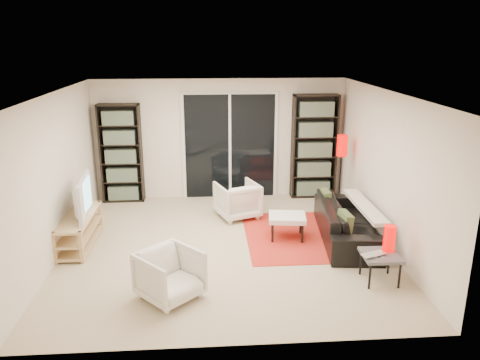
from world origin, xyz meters
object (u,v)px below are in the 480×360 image
Objects in this scene: armchair_back at (237,200)px; tv_stand at (79,230)px; bookshelf_left at (121,154)px; bookshelf_right at (314,147)px; armchair_front at (170,275)px; floor_lamp at (342,153)px; sofa at (347,221)px; side_table at (381,257)px; ottoman at (287,218)px.

tv_stand is at bearing 2.54° from armchair_back.
bookshelf_right is (3.85, -0.00, 0.07)m from bookshelf_left.
floor_lamp is (2.99, 3.00, 0.79)m from armchair_front.
bookshelf_left reaches higher than armchair_back.
sofa reaches higher than tv_stand.
bookshelf_left is 4.26m from floor_lamp.
floor_lamp is at bearing -67.64° from bookshelf_right.
bookshelf_right is 4.70m from armchair_front.
bookshelf_right is at bearing 12.33° from armchair_front.
armchair_back is at bearing 22.19° from tv_stand.
side_table is (0.04, -1.40, 0.05)m from sofa.
sofa is 2.04m from armchair_back.
side_table is at bearing 105.24° from armchair_back.
ottoman is at bearing 123.99° from side_table.
floor_lamp reaches higher than sofa.
floor_lamp is at bearing 46.36° from ottoman.
armchair_back is (2.22, -1.07, -0.65)m from bookshelf_left.
tv_stand is 0.95× the size of floor_lamp.
bookshelf_left reaches higher than floor_lamp.
bookshelf_left is at bearing 64.67° from armchair_front.
floor_lamp is at bearing -4.12° from sofa.
bookshelf_right is at bearing 26.76° from tv_stand.
ottoman is at bearing -112.98° from bookshelf_right.
armchair_back is 1.03× the size of armchair_front.
bookshelf_right is 2.37m from ottoman.
floor_lamp is (4.18, -0.81, 0.14)m from bookshelf_left.
floor_lamp is at bearing 16.10° from tv_stand.
bookshelf_left is 0.93× the size of sofa.
floor_lamp is (0.21, 2.77, 0.75)m from side_table.
tv_stand is at bearing -99.34° from bookshelf_left.
armchair_back is 1.43× the size of side_table.
armchair_back is 0.50× the size of floor_lamp.
bookshelf_left reaches higher than ottoman.
bookshelf_left is 3.00× the size of ottoman.
ottoman is at bearing -133.64° from floor_lamp.
side_table is 0.35× the size of floor_lamp.
tv_stand is 4.79m from floor_lamp.
floor_lamp is (0.25, 1.37, 0.81)m from sofa.
bookshelf_right reaches higher than tv_stand.
armchair_back is (2.57, 1.05, 0.06)m from tv_stand.
ottoman and side_table have the same top height.
tv_stand is at bearing 95.24° from sofa.
tv_stand is 4.56m from side_table.
bookshelf_right is 1.53× the size of tv_stand.
tv_stand is 0.66× the size of sofa.
sofa is at bearing -87.75° from bookshelf_right.
side_table is at bearing -88.01° from bookshelf_right.
armchair_front is 1.07× the size of ottoman.
tv_stand is (-0.35, -2.12, -0.71)m from bookshelf_left.
armchair_back is 2.92m from armchair_front.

